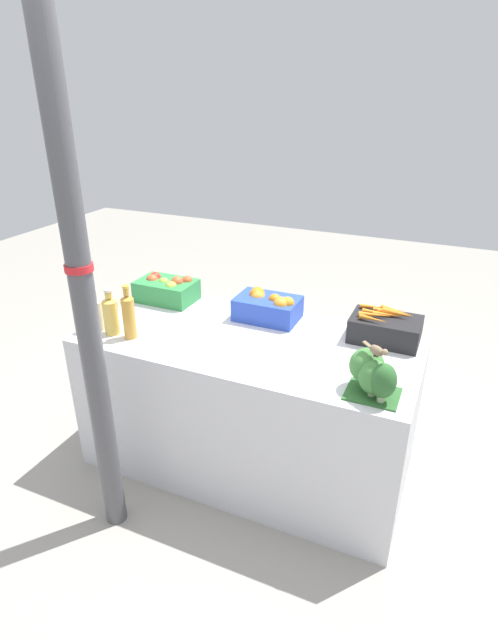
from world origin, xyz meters
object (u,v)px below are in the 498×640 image
object	(u,v)px
broccoli_pile	(372,373)
carrot_crate	(385,328)
apple_crate	(166,289)
juice_bottle_amber	(129,315)
sparrow_bird	(377,351)
orange_crate	(267,306)
juice_bottle_cloudy	(95,313)
juice_bottle_golden	(111,315)
support_pole	(83,295)

from	to	relation	value
broccoli_pile	carrot_crate	bearing A→B (deg)	93.92
apple_crate	juice_bottle_amber	xyz separation A→B (m)	(0.10, -0.49, 0.05)
carrot_crate	sparrow_bird	bearing A→B (deg)	-85.03
juice_bottle_amber	broccoli_pile	bearing A→B (deg)	-0.87
sparrow_bird	orange_crate	bearing A→B (deg)	176.38
broccoli_pile	juice_bottle_amber	size ratio (longest dim) A/B	0.79
juice_bottle_cloudy	juice_bottle_golden	world-z (taller)	juice_bottle_golden
broccoli_pile	juice_bottle_cloudy	bearing A→B (deg)	179.26
support_pole	sparrow_bird	size ratio (longest dim) A/B	20.20
support_pole	juice_bottle_amber	world-z (taller)	support_pole
broccoli_pile	sparrow_bird	size ratio (longest dim) A/B	1.89
juice_bottle_cloudy	sparrow_bird	world-z (taller)	sparrow_bird
apple_crate	juice_bottle_cloudy	bearing A→B (deg)	-103.29
juice_bottle_golden	sparrow_bird	distance (m)	1.35
broccoli_pile	sparrow_bird	xyz separation A→B (m)	(0.01, -0.02, 0.12)
apple_crate	juice_bottle_cloudy	distance (m)	0.51
apple_crate	juice_bottle_cloudy	xyz separation A→B (m)	(-0.12, -0.49, 0.02)
juice_bottle_golden	support_pole	bearing A→B (deg)	-60.61
juice_bottle_cloudy	juice_bottle_golden	distance (m)	0.10
support_pole	broccoli_pile	world-z (taller)	support_pole
support_pole	sparrow_bird	world-z (taller)	support_pole
juice_bottle_golden	juice_bottle_amber	distance (m)	0.11
orange_crate	juice_bottle_golden	size ratio (longest dim) A/B	1.38
support_pole	juice_bottle_cloudy	xyz separation A→B (m)	(-0.34, 0.42, -0.31)
juice_bottle_cloudy	apple_crate	bearing A→B (deg)	76.71
support_pole	juice_bottle_amber	bearing A→B (deg)	106.37
sparrow_bird	juice_bottle_golden	bearing A→B (deg)	-147.46
apple_crate	carrot_crate	xyz separation A→B (m)	(1.29, 0.00, -0.00)
carrot_crate	juice_bottle_golden	world-z (taller)	juice_bottle_golden
apple_crate	orange_crate	xyz separation A→B (m)	(0.65, -0.00, 0.00)
orange_crate	juice_bottle_golden	world-z (taller)	juice_bottle_golden
orange_crate	carrot_crate	distance (m)	0.64
orange_crate	broccoli_pile	xyz separation A→B (m)	(0.67, -0.51, 0.02)
apple_crate	sparrow_bird	distance (m)	1.44
sparrow_bird	apple_crate	bearing A→B (deg)	-167.62
juice_bottle_cloudy	sparrow_bird	bearing A→B (deg)	-1.45
juice_bottle_cloudy	juice_bottle_amber	bearing A→B (deg)	-0.00
carrot_crate	juice_bottle_cloudy	bearing A→B (deg)	-160.57
juice_bottle_golden	sparrow_bird	xyz separation A→B (m)	(1.35, -0.04, 0.11)
juice_bottle_golden	sparrow_bird	size ratio (longest dim) A/B	2.08
carrot_crate	broccoli_pile	bearing A→B (deg)	-86.08
carrot_crate	broccoli_pile	size ratio (longest dim) A/B	1.52
juice_bottle_cloudy	juice_bottle_amber	world-z (taller)	juice_bottle_amber
carrot_crate	juice_bottle_cloudy	distance (m)	1.49
orange_crate	sparrow_bird	xyz separation A→B (m)	(0.69, -0.53, 0.14)
apple_crate	broccoli_pile	bearing A→B (deg)	-21.20
carrot_crate	juice_bottle_golden	size ratio (longest dim) A/B	1.38
juice_bottle_amber	support_pole	bearing A→B (deg)	-73.63
juice_bottle_amber	juice_bottle_golden	bearing A→B (deg)	180.00
juice_bottle_golden	juice_bottle_cloudy	bearing A→B (deg)	-180.00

